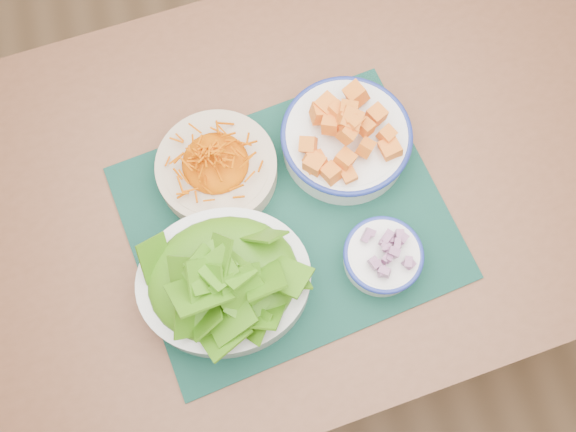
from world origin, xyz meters
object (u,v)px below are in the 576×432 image
object	(u,v)px
table	(312,192)
placemat	(288,222)
carrot_bowl	(216,166)
onion_bowl	(383,256)
lettuce_bowl	(223,278)
squash_bowl	(347,134)

from	to	relation	value
table	placemat	size ratio (longest dim) A/B	2.50
carrot_bowl	onion_bowl	xyz separation A→B (m)	(0.24, -0.22, -0.01)
carrot_bowl	placemat	bearing A→B (deg)	-48.62
onion_bowl	lettuce_bowl	bearing A→B (deg)	176.45
onion_bowl	squash_bowl	bearing A→B (deg)	91.54
table	placemat	distance (m)	0.14
table	placemat	world-z (taller)	placemat
placemat	onion_bowl	distance (m)	0.18
lettuce_bowl	onion_bowl	distance (m)	0.27
table	carrot_bowl	xyz separation A→B (m)	(-0.17, 0.04, 0.14)
squash_bowl	onion_bowl	world-z (taller)	squash_bowl
onion_bowl	placemat	bearing A→B (deg)	142.72
lettuce_bowl	onion_bowl	world-z (taller)	lettuce_bowl
placemat	carrot_bowl	world-z (taller)	carrot_bowl
lettuce_bowl	table	bearing A→B (deg)	44.83
table	carrot_bowl	distance (m)	0.22
table	lettuce_bowl	xyz separation A→B (m)	(-0.19, -0.17, 0.16)
squash_bowl	onion_bowl	size ratio (longest dim) A/B	1.52
onion_bowl	table	bearing A→B (deg)	111.35
placemat	carrot_bowl	size ratio (longest dim) A/B	2.27
squash_bowl	onion_bowl	xyz separation A→B (m)	(0.01, -0.22, -0.02)
lettuce_bowl	carrot_bowl	bearing A→B (deg)	86.43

